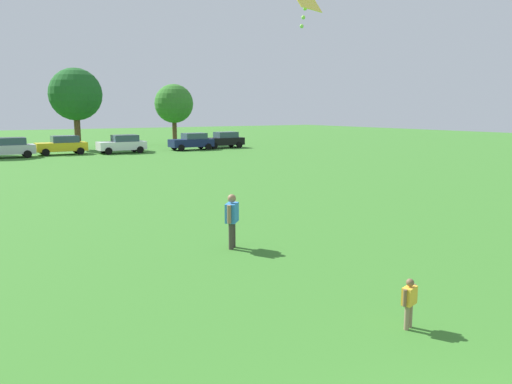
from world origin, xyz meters
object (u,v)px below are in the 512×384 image
at_px(kite, 305,2).
at_px(tree_right, 75,95).
at_px(parked_car_yellow_2, 62,145).
at_px(parked_car_black_5, 224,140).
at_px(tree_far_right, 174,104).
at_px(parked_car_white_3, 122,144).
at_px(adult_bystander, 232,216).
at_px(child_kite_flyer, 409,299).
at_px(parked_car_silver_1, 8,148).
at_px(parked_car_navy_4, 192,141).

xyz_separation_m(kite, tree_right, (3.25, 42.38, -1.18)).
height_order(kite, parked_car_yellow_2, kite).
relative_size(parked_car_black_5, tree_far_right, 0.62).
height_order(parked_car_white_3, tree_right, tree_right).
bearing_deg(kite, adult_bystander, 129.41).
bearing_deg(child_kite_flyer, tree_far_right, 54.96).
bearing_deg(kite, parked_car_white_3, 80.81).
height_order(parked_car_yellow_2, parked_car_black_5, same).
distance_m(kite, parked_car_silver_1, 36.52).
bearing_deg(parked_car_white_3, tree_far_right, -135.17).
height_order(tree_right, tree_far_right, tree_right).
height_order(kite, parked_car_navy_4, kite).
distance_m(adult_bystander, parked_car_black_5, 39.32).
distance_m(kite, parked_car_yellow_2, 37.35).
height_order(child_kite_flyer, parked_car_yellow_2, parked_car_yellow_2).
bearing_deg(parked_car_silver_1, tree_right, -137.29).
relative_size(child_kite_flyer, parked_car_silver_1, 0.22).
bearing_deg(child_kite_flyer, parked_car_silver_1, 76.39).
height_order(child_kite_flyer, tree_far_right, tree_far_right).
distance_m(child_kite_flyer, adult_bystander, 6.44).
bearing_deg(parked_car_yellow_2, kite, 88.92).
distance_m(adult_bystander, parked_car_yellow_2, 35.37).
xyz_separation_m(parked_car_yellow_2, parked_car_black_5, (16.13, -0.41, 0.00)).
bearing_deg(kite, tree_far_right, 71.85).
bearing_deg(kite, tree_right, 85.61).
height_order(parked_car_navy_4, tree_right, tree_right).
distance_m(kite, parked_car_white_3, 36.47).
xyz_separation_m(kite, parked_car_white_3, (5.75, 35.55, -5.81)).
xyz_separation_m(child_kite_flyer, parked_car_black_5, (18.00, 41.33, 0.30)).
xyz_separation_m(parked_car_silver_1, tree_far_right, (18.33, 8.40, 3.80)).
bearing_deg(parked_car_white_3, kite, 80.81).
height_order(parked_car_yellow_2, tree_far_right, tree_far_right).
xyz_separation_m(adult_bystander, parked_car_white_3, (7.05, 33.97, -0.08)).
relative_size(adult_bystander, parked_car_silver_1, 0.37).
bearing_deg(tree_far_right, kite, -108.15).
height_order(parked_car_silver_1, parked_car_yellow_2, same).
distance_m(parked_car_silver_1, parked_car_yellow_2, 4.62).
height_order(parked_car_silver_1, tree_right, tree_right).
relative_size(parked_car_white_3, parked_car_black_5, 1.00).
bearing_deg(parked_car_black_5, child_kite_flyer, 66.47).
distance_m(parked_car_white_3, parked_car_black_5, 11.12).
relative_size(adult_bystander, parked_car_navy_4, 0.37).
distance_m(kite, parked_car_black_5, 40.59).
xyz_separation_m(parked_car_silver_1, parked_car_navy_4, (16.68, -0.08, 0.00)).
bearing_deg(adult_bystander, parked_car_black_5, -164.80).
height_order(adult_bystander, kite, kite).
relative_size(adult_bystander, parked_car_black_5, 0.37).
bearing_deg(parked_car_silver_1, kite, 96.07).
bearing_deg(parked_car_navy_4, child_kite_flyer, 70.94).
xyz_separation_m(adult_bystander, parked_car_silver_1, (-2.51, 34.27, -0.08)).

